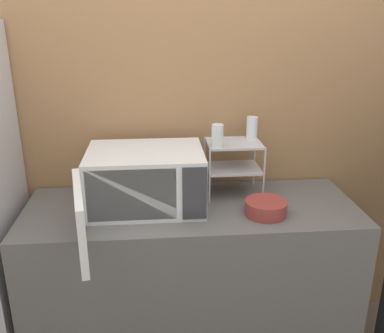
{
  "coord_description": "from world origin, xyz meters",
  "views": [
    {
      "loc": [
        -0.17,
        -1.67,
        1.87
      ],
      "look_at": [
        0.01,
        0.35,
        1.13
      ],
      "focal_mm": 40.0,
      "sensor_mm": 36.0,
      "label": 1
    }
  ],
  "objects": [
    {
      "name": "bowl",
      "position": [
        0.36,
        0.19,
        0.96
      ],
      "size": [
        0.21,
        0.21,
        0.07
      ],
      "color": "maroon",
      "rests_on": "counter"
    },
    {
      "name": "dish_rack",
      "position": [
        0.24,
        0.47,
        1.14
      ],
      "size": [
        0.3,
        0.23,
        0.29
      ],
      "color": "#B2B2B7",
      "rests_on": "counter"
    },
    {
      "name": "counter",
      "position": [
        0.0,
        0.32,
        0.46
      ],
      "size": [
        1.71,
        0.63,
        0.93
      ],
      "color": "#595654",
      "rests_on": "ground_plane"
    },
    {
      "name": "microwave",
      "position": [
        -0.24,
        0.33,
        1.08
      ],
      "size": [
        0.61,
        0.87,
        0.3
      ],
      "color": "silver",
      "rests_on": "counter"
    },
    {
      "name": "wall_back",
      "position": [
        0.0,
        0.67,
        1.3
      ],
      "size": [
        8.0,
        0.06,
        2.6
      ],
      "color": "#9E7047",
      "rests_on": "ground_plane"
    },
    {
      "name": "glass_back_right",
      "position": [
        0.35,
        0.54,
        1.28
      ],
      "size": [
        0.06,
        0.06,
        0.12
      ],
      "color": "silver",
      "rests_on": "dish_rack"
    },
    {
      "name": "glass_front_left",
      "position": [
        0.14,
        0.4,
        1.28
      ],
      "size": [
        0.06,
        0.06,
        0.12
      ],
      "color": "silver",
      "rests_on": "dish_rack"
    }
  ]
}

